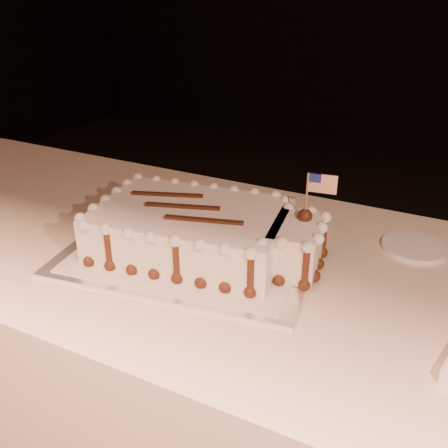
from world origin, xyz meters
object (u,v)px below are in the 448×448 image
at_px(cake_board, 192,250).
at_px(sheet_cake, 204,231).
at_px(banquet_table, 241,387).
at_px(side_plate, 414,247).

height_order(cake_board, sheet_cake, sheet_cake).
height_order(banquet_table, cake_board, cake_board).
xyz_separation_m(banquet_table, cake_board, (-0.12, -0.03, 0.38)).
xyz_separation_m(cake_board, side_plate, (0.44, 0.24, 0.00)).
bearing_deg(side_plate, banquet_table, -147.09).
bearing_deg(side_plate, cake_board, -151.80).
relative_size(banquet_table, cake_board, 4.45).
bearing_deg(cake_board, side_plate, 20.14).
bearing_deg(banquet_table, cake_board, -167.35).
bearing_deg(cake_board, banquet_table, 4.59).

